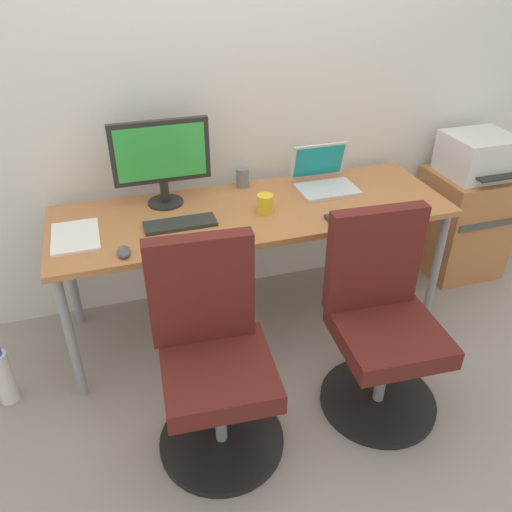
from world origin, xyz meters
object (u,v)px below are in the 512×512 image
at_px(desktop_monitor, 161,157).
at_px(open_laptop, 324,178).
at_px(office_chair_right, 381,325).
at_px(water_bottle_on_floor, 3,376).
at_px(side_cabinet, 462,223).
at_px(printer, 478,155).
at_px(coffee_mug, 265,204).
at_px(office_chair_left, 213,361).

relative_size(desktop_monitor, open_laptop, 1.55).
distance_m(office_chair_right, water_bottle_on_floor, 1.75).
relative_size(side_cabinet, printer, 1.66).
xyz_separation_m(desktop_monitor, open_laptop, (0.85, -0.06, -0.20)).
distance_m(side_cabinet, desktop_monitor, 1.95).
xyz_separation_m(water_bottle_on_floor, desktop_monitor, (0.88, 0.41, 0.82)).
relative_size(office_chair_right, open_laptop, 3.03).
height_order(open_laptop, coffee_mug, open_laptop).
distance_m(office_chair_left, coffee_mug, 0.85).
bearing_deg(office_chair_left, desktop_monitor, 91.58).
bearing_deg(printer, water_bottle_on_floor, -172.45).
bearing_deg(side_cabinet, coffee_mug, -172.04).
bearing_deg(office_chair_right, desktop_monitor, 131.27).
distance_m(office_chair_left, side_cabinet, 2.00).
bearing_deg(printer, office_chair_left, -155.11).
relative_size(office_chair_left, printer, 2.35).
distance_m(desktop_monitor, open_laptop, 0.87).
height_order(water_bottle_on_floor, open_laptop, open_laptop).
relative_size(printer, open_laptop, 1.29).
xyz_separation_m(office_chair_left, side_cabinet, (1.81, 0.84, -0.09)).
height_order(office_chair_right, side_cabinet, office_chair_right).
xyz_separation_m(desktop_monitor, coffee_mug, (0.45, -0.24, -0.20)).
xyz_separation_m(printer, water_bottle_on_floor, (-2.71, -0.36, -0.64)).
distance_m(open_laptop, coffee_mug, 0.44).
relative_size(office_chair_right, water_bottle_on_floor, 3.03).
bearing_deg(coffee_mug, office_chair_right, -63.12).
bearing_deg(open_laptop, printer, 0.23).
bearing_deg(printer, side_cabinet, 90.00).
bearing_deg(office_chair_right, office_chair_left, -180.00).
bearing_deg(office_chair_right, printer, 38.60).
bearing_deg(side_cabinet, desktop_monitor, 178.42).
distance_m(printer, water_bottle_on_floor, 2.81).
bearing_deg(open_laptop, water_bottle_on_floor, -168.35).
distance_m(office_chair_left, water_bottle_on_floor, 1.06).
height_order(water_bottle_on_floor, coffee_mug, coffee_mug).
bearing_deg(open_laptop, coffee_mug, -154.56).
height_order(side_cabinet, open_laptop, open_laptop).
xyz_separation_m(side_cabinet, water_bottle_on_floor, (-2.71, -0.36, -0.18)).
xyz_separation_m(office_chair_left, printer, (1.81, 0.84, 0.36)).
distance_m(office_chair_right, desktop_monitor, 1.31).
bearing_deg(office_chair_right, side_cabinet, 38.63).
bearing_deg(side_cabinet, office_chair_right, -141.37).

